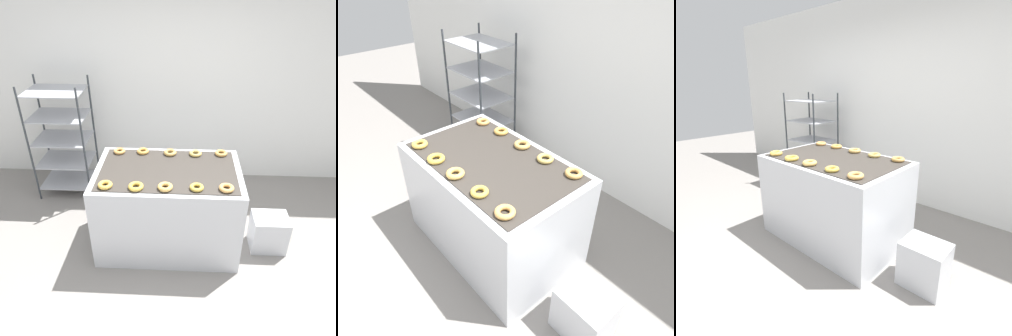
% 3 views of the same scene
% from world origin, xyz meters
% --- Properties ---
extents(ground_plane, '(14.00, 14.00, 0.00)m').
position_xyz_m(ground_plane, '(0.00, 0.00, 0.00)').
color(ground_plane, gray).
extents(wall_back, '(8.00, 0.05, 2.80)m').
position_xyz_m(wall_back, '(0.00, 2.12, 1.40)').
color(wall_back, white).
rests_on(wall_back, ground_plane).
extents(fryer_machine, '(1.44, 0.91, 0.91)m').
position_xyz_m(fryer_machine, '(0.00, 0.70, 0.46)').
color(fryer_machine, silver).
rests_on(fryer_machine, ground_plane).
extents(baking_rack_cart, '(0.70, 0.53, 1.50)m').
position_xyz_m(baking_rack_cart, '(-1.38, 1.63, 0.76)').
color(baking_rack_cart, '#33383D').
rests_on(baking_rack_cart, ground_plane).
extents(glaze_bin, '(0.37, 0.29, 0.40)m').
position_xyz_m(glaze_bin, '(1.07, 0.65, 0.20)').
color(glaze_bin, silver).
rests_on(glaze_bin, ground_plane).
extents(donut_near_leftmost, '(0.13, 0.13, 0.04)m').
position_xyz_m(donut_near_leftmost, '(-0.55, 0.38, 0.93)').
color(donut_near_leftmost, gold).
rests_on(donut_near_leftmost, fryer_machine).
extents(donut_near_left, '(0.14, 0.14, 0.04)m').
position_xyz_m(donut_near_left, '(-0.27, 0.37, 0.93)').
color(donut_near_left, gold).
rests_on(donut_near_left, fryer_machine).
extents(donut_near_center, '(0.14, 0.14, 0.04)m').
position_xyz_m(donut_near_center, '(-0.01, 0.38, 0.93)').
color(donut_near_center, tan).
rests_on(donut_near_center, fryer_machine).
extents(donut_near_right, '(0.13, 0.13, 0.04)m').
position_xyz_m(donut_near_right, '(0.27, 0.39, 0.93)').
color(donut_near_right, gold).
rests_on(donut_near_right, fryer_machine).
extents(donut_near_rightmost, '(0.14, 0.14, 0.04)m').
position_xyz_m(donut_near_rightmost, '(0.54, 0.39, 0.93)').
color(donut_near_rightmost, '#DB9F54').
rests_on(donut_near_rightmost, fryer_machine).
extents(donut_far_leftmost, '(0.12, 0.12, 0.04)m').
position_xyz_m(donut_far_leftmost, '(-0.54, 1.03, 0.93)').
color(donut_far_leftmost, '#D3954C').
rests_on(donut_far_leftmost, fryer_machine).
extents(donut_far_left, '(0.13, 0.13, 0.04)m').
position_xyz_m(donut_far_left, '(-0.29, 1.04, 0.93)').
color(donut_far_left, gold).
rests_on(donut_far_left, fryer_machine).
extents(donut_far_center, '(0.14, 0.14, 0.04)m').
position_xyz_m(donut_far_center, '(0.01, 1.02, 0.93)').
color(donut_far_center, tan).
rests_on(donut_far_center, fryer_machine).
extents(donut_far_right, '(0.13, 0.13, 0.04)m').
position_xyz_m(donut_far_right, '(0.28, 1.02, 0.93)').
color(donut_far_right, tan).
rests_on(donut_far_right, fryer_machine).
extents(donut_far_rightmost, '(0.13, 0.13, 0.04)m').
position_xyz_m(donut_far_rightmost, '(0.55, 1.04, 0.93)').
color(donut_far_rightmost, tan).
rests_on(donut_far_rightmost, fryer_machine).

